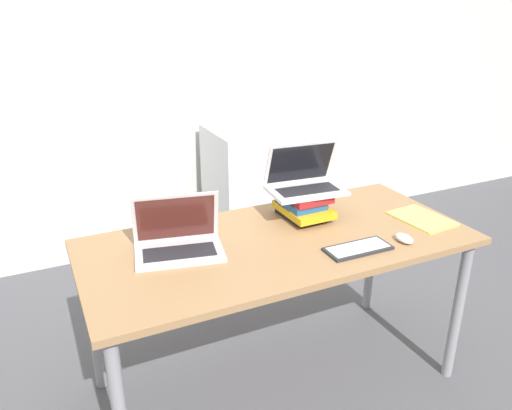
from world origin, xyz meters
name	(u,v)px	position (x,y,z in m)	size (l,w,h in m)	color
wall_back	(165,62)	(0.00, 2.07, 1.35)	(8.00, 0.05, 2.70)	silver
desk	(279,254)	(0.00, 0.39, 0.70)	(1.70, 0.78, 0.77)	#9E754C
laptop_left	(178,241)	(-0.43, 0.47, 0.82)	(0.40, 0.30, 0.24)	silver
book_stack	(303,205)	(0.21, 0.55, 0.84)	(0.21, 0.28, 0.13)	black
laptop_on_books	(304,181)	(0.22, 0.57, 0.95)	(0.36, 0.26, 0.23)	silver
wireless_keyboard	(358,249)	(0.25, 0.16, 0.78)	(0.28, 0.12, 0.01)	#28282D
mouse	(404,238)	(0.47, 0.14, 0.79)	(0.06, 0.10, 0.03)	white
notepad	(422,219)	(0.71, 0.29, 0.78)	(0.22, 0.29, 0.01)	#EFE066
mini_fridge	(253,192)	(0.48, 1.70, 0.46)	(0.59, 0.57, 0.93)	white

